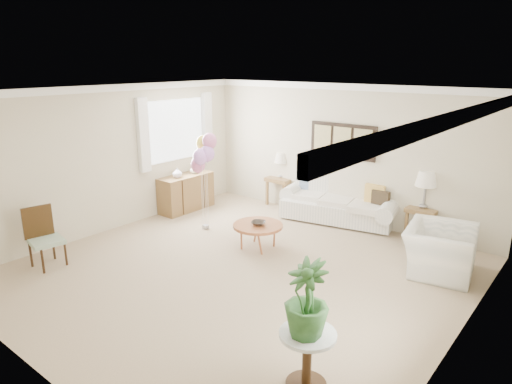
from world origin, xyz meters
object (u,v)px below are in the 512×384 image
Objects in this scene: armchair at (439,250)px; balloon_cluster at (204,152)px; accent_chair at (44,236)px; coffee_table at (258,226)px; sofa at (340,204)px.

balloon_cluster is at bearing 92.71° from armchair.
armchair is 1.16× the size of accent_chair.
coffee_table is 0.77× the size of armchair.
armchair reaches higher than coffee_table.
accent_chair is at bearing -118.45° from sofa.
accent_chair reaches higher than armchair.
sofa is 2.11m from coffee_table.
accent_chair is (-4.72, -3.48, 0.13)m from armchair.
balloon_cluster is at bearing 73.14° from accent_chair.
armchair is (2.62, 0.96, -0.04)m from coffee_table.
sofa is at bearing 53.92° from armchair.
armchair is 5.86m from accent_chair.
sofa is 1.40× the size of balloon_cluster.
sofa reaches higher than coffee_table.
coffee_table is 0.90× the size of accent_chair.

